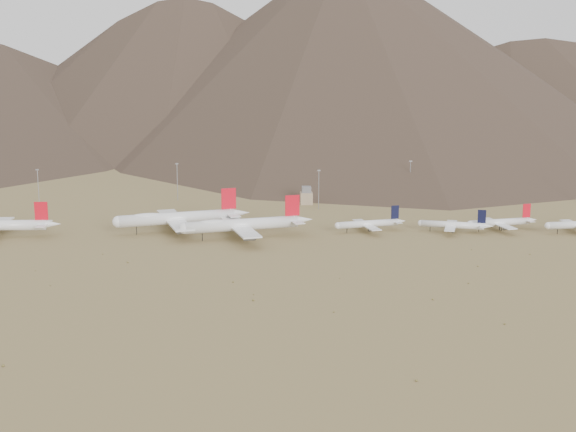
{
  "coord_description": "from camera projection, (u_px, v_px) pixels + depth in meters",
  "views": [
    {
      "loc": [
        -10.05,
        -405.27,
        99.55
      ],
      "look_at": [
        12.94,
        30.0,
        10.45
      ],
      "focal_mm": 50.0,
      "sensor_mm": 36.0,
      "label": 1
    }
  ],
  "objects": [
    {
      "name": "widebody_east",
      "position": [
        242.0,
        224.0,
        436.13
      ],
      "size": [
        73.84,
        58.21,
        22.37
      ],
      "rotation": [
        0.0,
        0.0,
        0.25
      ],
      "color": "white",
      "rests_on": "ground"
    },
    {
      "name": "desert_scrub",
      "position": [
        254.0,
        304.0,
        321.86
      ],
      "size": [
        438.39,
        166.1,
        0.87
      ],
      "color": "olive",
      "rests_on": "ground"
    },
    {
      "name": "mast_far_west",
      "position": [
        38.0,
        187.0,
        519.42
      ],
      "size": [
        2.0,
        0.6,
        25.7
      ],
      "color": "gray",
      "rests_on": "ground"
    },
    {
      "name": "ground",
      "position": [
        266.0,
        247.0,
        416.97
      ],
      "size": [
        3000.0,
        3000.0,
        0.0
      ],
      "primitive_type": "plane",
      "color": "#9A844F",
      "rests_on": "ground"
    },
    {
      "name": "mountain_ridge",
      "position": [
        251.0,
        20.0,
        1267.47
      ],
      "size": [
        4400.0,
        1000.0,
        300.0
      ],
      "color": "#4B392D",
      "rests_on": "ground"
    },
    {
      "name": "widebody_centre",
      "position": [
        178.0,
        218.0,
        451.88
      ],
      "size": [
        76.68,
        60.63,
        23.35
      ],
      "rotation": [
        0.0,
        0.0,
        0.27
      ],
      "color": "white",
      "rests_on": "ground"
    },
    {
      "name": "mast_centre",
      "position": [
        319.0,
        188.0,
        515.97
      ],
      "size": [
        2.0,
        0.6,
        25.7
      ],
      "color": "gray",
      "rests_on": "ground"
    },
    {
      "name": "narrowbody_b",
      "position": [
        454.0,
        225.0,
        450.3
      ],
      "size": [
        40.52,
        30.11,
        13.81
      ],
      "rotation": [
        0.0,
        0.0,
        -0.3
      ],
      "color": "white",
      "rests_on": "ground"
    },
    {
      "name": "mast_east",
      "position": [
        410.0,
        177.0,
        559.94
      ],
      "size": [
        2.0,
        0.6,
        25.7
      ],
      "color": "gray",
      "rests_on": "ground"
    },
    {
      "name": "narrowbody_a",
      "position": [
        370.0,
        224.0,
        452.92
      ],
      "size": [
        42.43,
        31.22,
        14.24
      ],
      "rotation": [
        0.0,
        0.0,
        0.23
      ],
      "color": "white",
      "rests_on": "ground"
    },
    {
      "name": "control_tower",
      "position": [
        306.0,
        196.0,
        534.86
      ],
      "size": [
        8.0,
        8.0,
        12.0
      ],
      "color": "tan",
      "rests_on": "ground"
    },
    {
      "name": "mast_west",
      "position": [
        177.0,
        180.0,
        546.97
      ],
      "size": [
        2.0,
        0.6,
        25.7
      ],
      "color": "gray",
      "rests_on": "ground"
    },
    {
      "name": "narrowbody_c",
      "position": [
        501.0,
        222.0,
        456.02
      ],
      "size": [
        43.77,
        32.11,
        14.63
      ],
      "rotation": [
        0.0,
        0.0,
        0.21
      ],
      "color": "white",
      "rests_on": "ground"
    }
  ]
}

